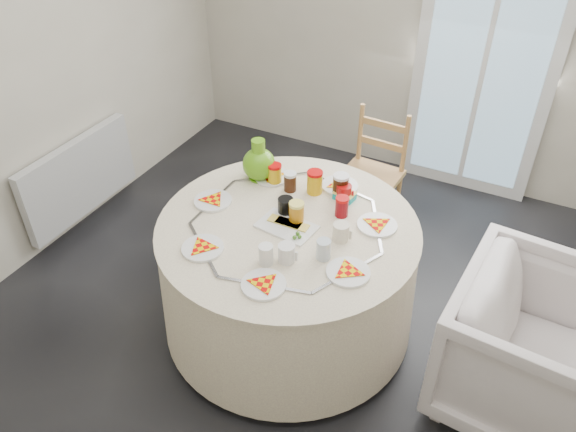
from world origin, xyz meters
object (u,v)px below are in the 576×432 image
at_px(wooden_chair, 371,171).
at_px(armchair, 539,353).
at_px(green_pitcher, 259,159).
at_px(radiator, 80,178).
at_px(table, 288,276).

relative_size(wooden_chair, armchair, 1.02).
bearing_deg(green_pitcher, radiator, -156.24).
bearing_deg(wooden_chair, table, -90.21).
distance_m(table, armchair, 1.34).
relative_size(radiator, wooden_chair, 1.14).
relative_size(radiator, table, 0.70).
xyz_separation_m(radiator, armchair, (3.11, -0.17, 0.01)).
bearing_deg(radiator, armchair, -3.14).
relative_size(radiator, armchair, 1.17).
height_order(table, green_pitcher, green_pitcher).
distance_m(table, green_pitcher, 0.69).
distance_m(radiator, table, 1.79).
height_order(radiator, table, table).
distance_m(radiator, wooden_chair, 2.05).
relative_size(table, wooden_chair, 1.64).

